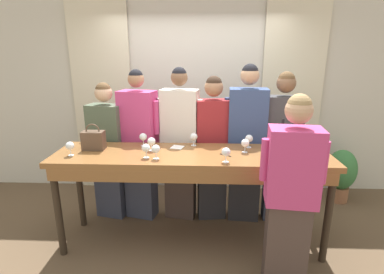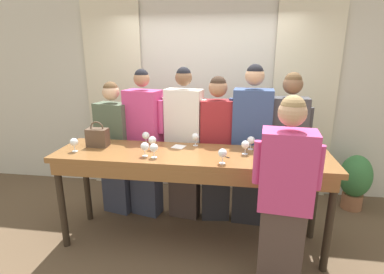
% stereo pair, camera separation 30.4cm
% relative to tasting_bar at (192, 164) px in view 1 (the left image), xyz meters
% --- Properties ---
extents(ground_plane, '(18.00, 18.00, 0.00)m').
position_rel_tasting_bar_xyz_m(ground_plane, '(0.00, 0.02, -0.92)').
color(ground_plane, brown).
extents(wall_back, '(12.00, 0.06, 2.80)m').
position_rel_tasting_bar_xyz_m(wall_back, '(0.00, 1.46, 0.48)').
color(wall_back, beige).
rests_on(wall_back, ground_plane).
extents(curtain_panel_left, '(0.83, 0.03, 2.69)m').
position_rel_tasting_bar_xyz_m(curtain_panel_left, '(-1.33, 1.39, 0.42)').
color(curtain_panel_left, beige).
rests_on(curtain_panel_left, ground_plane).
extents(curtain_panel_right, '(0.83, 0.03, 2.69)m').
position_rel_tasting_bar_xyz_m(curtain_panel_right, '(1.33, 1.39, 0.42)').
color(curtain_panel_right, beige).
rests_on(curtain_panel_right, ground_plane).
extents(tasting_bar, '(2.78, 0.69, 1.03)m').
position_rel_tasting_bar_xyz_m(tasting_bar, '(0.00, 0.00, 0.00)').
color(tasting_bar, brown).
rests_on(tasting_bar, ground_plane).
extents(wine_bottle, '(0.07, 0.07, 0.31)m').
position_rel_tasting_bar_xyz_m(wine_bottle, '(0.94, 0.24, 0.22)').
color(wine_bottle, black).
rests_on(wine_bottle, tasting_bar).
extents(handbag, '(0.22, 0.13, 0.28)m').
position_rel_tasting_bar_xyz_m(handbag, '(-1.03, 0.10, 0.21)').
color(handbag, brown).
rests_on(handbag, tasting_bar).
extents(wine_glass_front_left, '(0.08, 0.08, 0.14)m').
position_rel_tasting_bar_xyz_m(wine_glass_front_left, '(-0.33, -0.16, 0.20)').
color(wine_glass_front_left, white).
rests_on(wine_glass_front_left, tasting_bar).
extents(wine_glass_front_mid, '(0.08, 0.08, 0.14)m').
position_rel_tasting_bar_xyz_m(wine_glass_front_mid, '(0.60, 0.23, 0.20)').
color(wine_glass_front_mid, white).
rests_on(wine_glass_front_mid, tasting_bar).
extents(wine_glass_front_right, '(0.08, 0.08, 0.14)m').
position_rel_tasting_bar_xyz_m(wine_glass_front_right, '(-0.43, -0.13, 0.20)').
color(wine_glass_front_right, white).
rests_on(wine_glass_front_right, tasting_bar).
extents(wine_glass_center_left, '(0.08, 0.08, 0.14)m').
position_rel_tasting_bar_xyz_m(wine_glass_center_left, '(-0.42, 0.08, 0.20)').
color(wine_glass_center_left, white).
rests_on(wine_glass_center_left, tasting_bar).
extents(wine_glass_center_mid, '(0.08, 0.08, 0.14)m').
position_rel_tasting_bar_xyz_m(wine_glass_center_mid, '(-0.54, 0.25, 0.20)').
color(wine_glass_center_mid, white).
rests_on(wine_glass_center_mid, tasting_bar).
extents(wine_glass_center_right, '(0.08, 0.08, 0.14)m').
position_rel_tasting_bar_xyz_m(wine_glass_center_right, '(0.01, 0.28, 0.20)').
color(wine_glass_center_right, white).
rests_on(wine_glass_center_right, tasting_bar).
extents(wine_glass_back_left, '(0.08, 0.08, 0.14)m').
position_rel_tasting_bar_xyz_m(wine_glass_back_left, '(0.80, -0.25, 0.20)').
color(wine_glass_back_left, white).
rests_on(wine_glass_back_left, tasting_bar).
extents(wine_glass_back_mid, '(0.08, 0.08, 0.14)m').
position_rel_tasting_bar_xyz_m(wine_glass_back_mid, '(0.33, -0.22, 0.20)').
color(wine_glass_back_mid, white).
rests_on(wine_glass_back_mid, tasting_bar).
extents(wine_glass_back_right, '(0.08, 0.08, 0.14)m').
position_rel_tasting_bar_xyz_m(wine_glass_back_right, '(-1.19, -0.10, 0.20)').
color(wine_glass_back_right, white).
rests_on(wine_glass_back_right, tasting_bar).
extents(wine_glass_near_host, '(0.08, 0.08, 0.14)m').
position_rel_tasting_bar_xyz_m(wine_glass_near_host, '(0.54, 0.07, 0.20)').
color(wine_glass_near_host, white).
rests_on(wine_glass_near_host, tasting_bar).
extents(napkin, '(0.16, 0.16, 0.00)m').
position_rel_tasting_bar_xyz_m(napkin, '(-0.16, 0.20, 0.11)').
color(napkin, white).
rests_on(napkin, tasting_bar).
extents(pen, '(0.11, 0.08, 0.01)m').
position_rel_tasting_bar_xyz_m(pen, '(0.34, -0.03, 0.11)').
color(pen, black).
rests_on(pen, tasting_bar).
extents(guest_olive_jacket, '(0.53, 0.32, 1.68)m').
position_rel_tasting_bar_xyz_m(guest_olive_jacket, '(-1.03, 0.55, -0.06)').
color(guest_olive_jacket, '#383D51').
rests_on(guest_olive_jacket, ground_plane).
extents(guest_pink_top, '(0.53, 0.34, 1.82)m').
position_rel_tasting_bar_xyz_m(guest_pink_top, '(-0.65, 0.55, 0.01)').
color(guest_pink_top, '#383D51').
rests_on(guest_pink_top, ground_plane).
extents(guest_cream_sweater, '(0.54, 0.28, 1.85)m').
position_rel_tasting_bar_xyz_m(guest_cream_sweater, '(-0.16, 0.55, 0.03)').
color(guest_cream_sweater, '#473833').
rests_on(guest_cream_sweater, ground_plane).
extents(guest_striped_shirt, '(0.51, 0.25, 1.76)m').
position_rel_tasting_bar_xyz_m(guest_striped_shirt, '(0.23, 0.55, 0.00)').
color(guest_striped_shirt, '#28282D').
rests_on(guest_striped_shirt, ground_plane).
extents(guest_navy_coat, '(0.55, 0.29, 1.89)m').
position_rel_tasting_bar_xyz_m(guest_navy_coat, '(0.62, 0.55, 0.04)').
color(guest_navy_coat, '#28282D').
rests_on(guest_navy_coat, ground_plane).
extents(guest_beige_cap, '(0.50, 0.22, 1.80)m').
position_rel_tasting_bar_xyz_m(guest_beige_cap, '(1.02, 0.55, 0.03)').
color(guest_beige_cap, '#383D51').
rests_on(guest_beige_cap, ground_plane).
extents(host_pouring, '(0.53, 0.31, 1.71)m').
position_rel_tasting_bar_xyz_m(host_pouring, '(0.84, -0.56, -0.04)').
color(host_pouring, '#473833').
rests_on(host_pouring, ground_plane).
extents(potted_plant, '(0.39, 0.39, 0.74)m').
position_rel_tasting_bar_xyz_m(potted_plant, '(2.01, 1.05, -0.51)').
color(potted_plant, '#935B3D').
rests_on(potted_plant, ground_plane).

